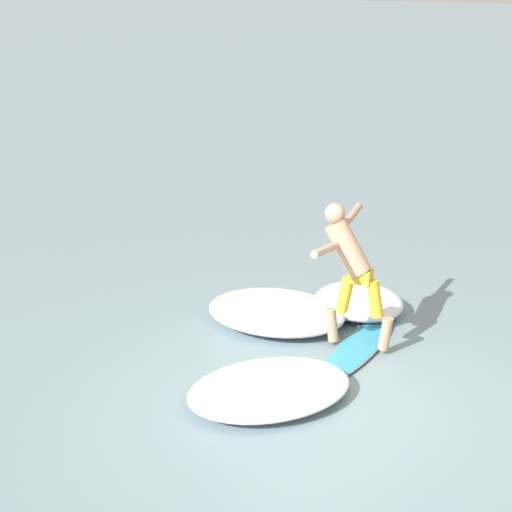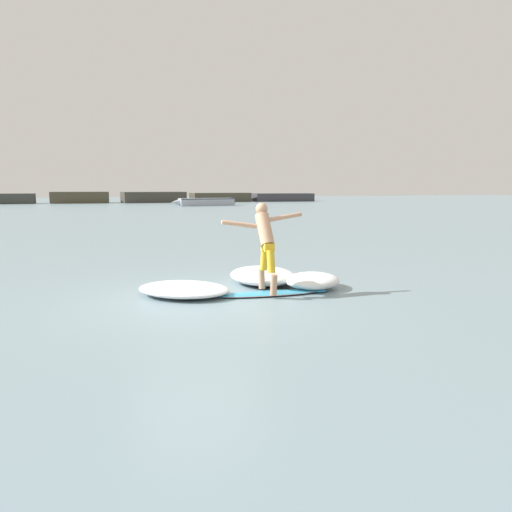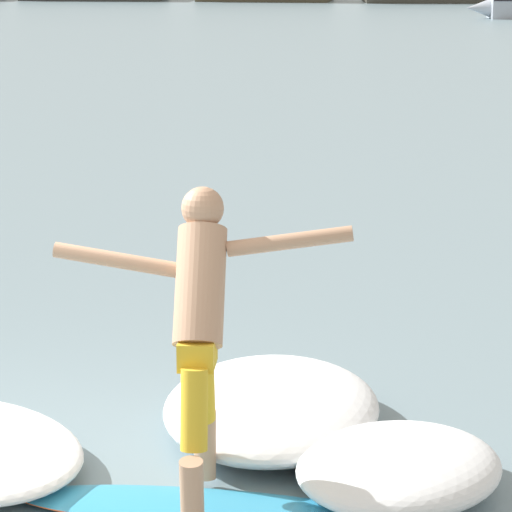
% 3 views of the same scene
% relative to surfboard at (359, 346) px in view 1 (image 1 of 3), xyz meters
% --- Properties ---
extents(ground_plane, '(200.00, 200.00, 0.00)m').
position_rel_surfboard_xyz_m(ground_plane, '(-1.49, 0.03, -0.03)').
color(ground_plane, gray).
extents(surfboard, '(2.37, 0.63, 0.20)m').
position_rel_surfboard_xyz_m(surfboard, '(0.00, 0.00, 0.00)').
color(surfboard, '#3597C4').
rests_on(surfboard, ground).
extents(surfer, '(1.71, 0.90, 1.77)m').
position_rel_surfboard_xyz_m(surfer, '(-0.04, 0.15, 1.09)').
color(surfer, tan).
rests_on(surfer, surfboard).
extents(wave_foam_at_tail, '(1.45, 1.86, 0.35)m').
position_rel_surfboard_xyz_m(wave_foam_at_tail, '(0.28, 1.23, 0.14)').
color(wave_foam_at_tail, white).
rests_on(wave_foam_at_tail, ground).
extents(wave_foam_at_nose, '(2.32, 2.22, 0.25)m').
position_rel_surfboard_xyz_m(wave_foam_at_nose, '(-1.64, 0.49, 0.09)').
color(wave_foam_at_nose, white).
rests_on(wave_foam_at_nose, ground).
extents(wave_foam_beside, '(1.71, 1.73, 0.33)m').
position_rel_surfboard_xyz_m(wave_foam_beside, '(1.10, 0.36, 0.13)').
color(wave_foam_beside, white).
rests_on(wave_foam_beside, ground).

